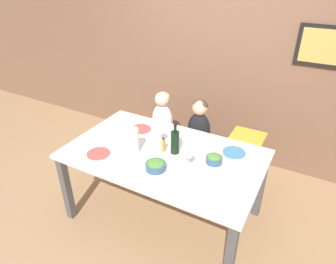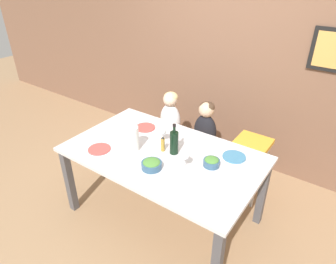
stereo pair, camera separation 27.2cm
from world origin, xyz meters
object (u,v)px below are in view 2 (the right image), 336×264
(wine_glass_near, at_px, (185,156))
(dinner_plate_back_right, at_px, (234,157))
(chair_far_center, at_px, (204,152))
(wine_bottle, at_px, (174,142))
(dinner_plate_front_left, at_px, (99,149))
(salad_bowl_small, at_px, (212,162))
(person_child_center, at_px, (205,125))
(chair_right_highchair, at_px, (251,154))
(dinner_plate_back_left, at_px, (145,128))
(person_child_left, at_px, (170,114))
(wine_glass_far, at_px, (163,131))
(paper_towel_roll, at_px, (133,139))
(salad_bowl_large, at_px, (152,164))
(chair_far_left, at_px, (170,140))

(wine_glass_near, bearing_deg, dinner_plate_back_right, 53.21)
(chair_far_center, xyz_separation_m, wine_bottle, (0.07, -0.72, 0.52))
(chair_far_center, xyz_separation_m, dinner_plate_front_left, (-0.53, -1.08, 0.41))
(salad_bowl_small, xyz_separation_m, dinner_plate_front_left, (-0.97, -0.38, -0.03))
(person_child_center, bearing_deg, salad_bowl_small, -57.74)
(chair_right_highchair, xyz_separation_m, dinner_plate_back_left, (-1.00, -0.50, 0.22))
(person_child_left, distance_m, wine_glass_far, 0.73)
(person_child_center, height_order, dinner_plate_front_left, person_child_center)
(dinner_plate_back_left, bearing_deg, wine_glass_near, -25.59)
(chair_far_center, xyz_separation_m, dinner_plate_back_right, (0.55, -0.46, 0.41))
(chair_right_highchair, xyz_separation_m, person_child_center, (-0.55, 0.00, 0.17))
(paper_towel_roll, bearing_deg, wine_glass_near, 4.60)
(salad_bowl_large, height_order, salad_bowl_small, same)
(person_child_left, xyz_separation_m, wine_bottle, (0.54, -0.72, 0.17))
(wine_glass_near, bearing_deg, person_child_left, 131.13)
(wine_glass_far, distance_m, dinner_plate_back_right, 0.71)
(chair_right_highchair, bearing_deg, chair_far_center, 180.00)
(person_child_center, distance_m, dinner_plate_back_right, 0.72)
(wine_bottle, distance_m, paper_towel_roll, 0.38)
(paper_towel_roll, bearing_deg, person_child_center, 72.80)
(dinner_plate_back_right, bearing_deg, dinner_plate_back_left, -177.70)
(wine_glass_near, height_order, dinner_plate_back_right, wine_glass_near)
(chair_far_center, bearing_deg, chair_right_highchair, 0.00)
(wine_glass_far, distance_m, salad_bowl_small, 0.58)
(person_child_center, bearing_deg, dinner_plate_back_right, -40.38)
(chair_far_center, height_order, dinner_plate_back_left, dinner_plate_back_left)
(dinner_plate_front_left, bearing_deg, salad_bowl_large, 5.69)
(chair_far_center, distance_m, dinner_plate_back_left, 0.79)
(wine_bottle, distance_m, salad_bowl_small, 0.38)
(wine_bottle, relative_size, dinner_plate_back_right, 1.43)
(wine_bottle, distance_m, wine_glass_near, 0.23)
(chair_far_left, xyz_separation_m, paper_towel_roll, (0.20, -0.89, 0.52))
(chair_right_highchair, xyz_separation_m, wine_bottle, (-0.48, -0.72, 0.33))
(chair_far_center, relative_size, salad_bowl_large, 2.51)
(chair_far_center, height_order, salad_bowl_small, salad_bowl_small)
(chair_far_left, relative_size, chair_far_center, 1.00)
(dinner_plate_front_left, bearing_deg, salad_bowl_small, 21.40)
(salad_bowl_large, bearing_deg, dinner_plate_back_right, 47.52)
(chair_far_center, distance_m, wine_glass_far, 0.82)
(dinner_plate_back_left, relative_size, dinner_plate_back_right, 1.00)
(chair_right_highchair, bearing_deg, wine_glass_near, -108.79)
(dinner_plate_back_left, bearing_deg, chair_right_highchair, 26.85)
(chair_far_center, relative_size, dinner_plate_front_left, 2.11)
(salad_bowl_large, distance_m, salad_bowl_small, 0.51)
(dinner_plate_back_left, bearing_deg, salad_bowl_small, -12.10)
(person_child_left, height_order, paper_towel_roll, paper_towel_roll)
(chair_right_highchair, bearing_deg, paper_towel_roll, -132.94)
(salad_bowl_small, bearing_deg, chair_right_highchair, 80.83)
(chair_far_left, bearing_deg, dinner_plate_back_right, -24.44)
(salad_bowl_large, relative_size, salad_bowl_small, 1.22)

